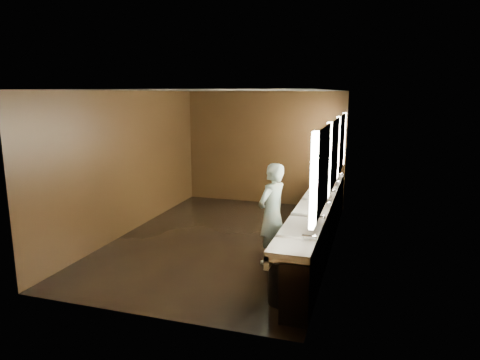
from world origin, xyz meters
The scene contains 10 objects.
floor centered at (0.00, 0.00, 0.00)m, with size 6.00×6.00×0.00m, color black.
ceiling centered at (0.00, 0.00, 2.80)m, with size 4.00×6.00×0.02m, color #2D2D2B.
wall_back centered at (0.00, 3.00, 1.40)m, with size 4.00×0.02×2.80m, color black.
wall_front centered at (0.00, -3.00, 1.40)m, with size 4.00×0.02×2.80m, color black.
wall_left centered at (-2.00, 0.00, 1.40)m, with size 0.02×6.00×2.80m, color black.
wall_right centered at (2.00, 0.00, 1.40)m, with size 0.02×6.00×2.80m, color black.
sink_counter centered at (1.79, 0.00, 0.50)m, with size 0.55×5.40×1.01m.
mirror_band centered at (1.98, 0.00, 1.75)m, with size 0.06×5.03×1.15m.
person centered at (1.11, -0.81, 0.83)m, with size 0.61×0.40×1.67m, color #8DCCD2.
trash_bin centered at (1.58, -2.13, 0.30)m, with size 0.39×0.39×0.61m, color black.
Camera 1 is at (2.61, -7.35, 2.76)m, focal length 32.00 mm.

